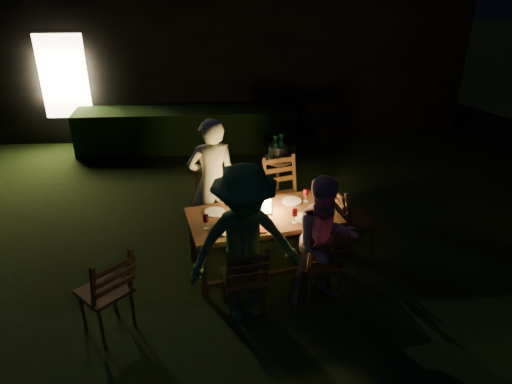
{
  "coord_description": "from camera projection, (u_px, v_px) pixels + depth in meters",
  "views": [
    {
      "loc": [
        0.29,
        -5.44,
        3.75
      ],
      "look_at": [
        0.61,
        0.02,
        0.93
      ],
      "focal_mm": 35.0,
      "sensor_mm": 36.0,
      "label": 1
    }
  ],
  "objects": [
    {
      "name": "plate_near_left",
      "position": [
        223.0,
        230.0,
        5.69
      ],
      "size": [
        0.25,
        0.25,
        0.01
      ],
      "primitive_type": "cylinder",
      "color": "white",
      "rests_on": "dining_table"
    },
    {
      "name": "lantern",
      "position": [
        266.0,
        201.0,
        6.0
      ],
      "size": [
        0.16,
        0.16,
        0.35
      ],
      "color": "white",
      "rests_on": "dining_table"
    },
    {
      "name": "chair_spare",
      "position": [
        108.0,
        304.0,
        5.22
      ],
      "size": [
        0.68,
        0.68,
        1.04
      ],
      "rotation": [
        0.0,
        0.0,
        0.77
      ],
      "color": "#55361C",
      "rests_on": "ground"
    },
    {
      "name": "ice_bucket",
      "position": [
        278.0,
        152.0,
        7.76
      ],
      "size": [
        0.3,
        0.3,
        0.22
      ],
      "primitive_type": "cylinder",
      "color": "#A5A8AD",
      "rests_on": "side_table"
    },
    {
      "name": "person_house_side",
      "position": [
        212.0,
        181.0,
        6.55
      ],
      "size": [
        0.71,
        0.55,
        1.74
      ],
      "primitive_type": "imported",
      "rotation": [
        0.0,
        0.0,
        3.37
      ],
      "color": "beige",
      "rests_on": "ground"
    },
    {
      "name": "chair_far_left",
      "position": [
        215.0,
        219.0,
        6.76
      ],
      "size": [
        0.53,
        0.56,
        1.08
      ],
      "rotation": [
        0.0,
        0.0,
        3.23
      ],
      "color": "#55361C",
      "rests_on": "ground"
    },
    {
      "name": "person_opp_right",
      "position": [
        325.0,
        243.0,
        5.42
      ],
      "size": [
        0.87,
        0.74,
        1.55
      ],
      "primitive_type": "imported",
      "rotation": [
        0.0,
        0.0,
        0.22
      ],
      "color": "#BB81A5",
      "rests_on": "ground"
    },
    {
      "name": "side_table",
      "position": [
        278.0,
        163.0,
        7.85
      ],
      "size": [
        0.47,
        0.47,
        0.64
      ],
      "color": "olive",
      "rests_on": "ground"
    },
    {
      "name": "napkin_left",
      "position": [
        259.0,
        230.0,
        5.7
      ],
      "size": [
        0.18,
        0.14,
        0.01
      ],
      "primitive_type": "cube",
      "color": "red",
      "rests_on": "dining_table"
    },
    {
      "name": "person_opp_left",
      "position": [
        245.0,
        246.0,
        5.13
      ],
      "size": [
        1.29,
        0.92,
        1.81
      ],
      "primitive_type": "imported",
      "rotation": [
        0.0,
        0.0,
        0.22
      ],
      "color": "#2F5F37",
      "rests_on": "ground"
    },
    {
      "name": "chair_near_left",
      "position": [
        244.0,
        289.0,
        5.45
      ],
      "size": [
        0.52,
        0.55,
        1.0
      ],
      "rotation": [
        0.0,
        0.0,
        0.18
      ],
      "color": "#55361C",
      "rests_on": "ground"
    },
    {
      "name": "chair_near_right",
      "position": [
        320.0,
        276.0,
        5.68
      ],
      "size": [
        0.51,
        0.54,
        0.98
      ],
      "rotation": [
        0.0,
        0.0,
        0.16
      ],
      "color": "#55361C",
      "rests_on": "ground"
    },
    {
      "name": "dining_table",
      "position": [
        263.0,
        220.0,
        6.05
      ],
      "size": [
        1.94,
        1.27,
        0.74
      ],
      "rotation": [
        0.0,
        0.0,
        0.22
      ],
      "color": "#55361C",
      "rests_on": "ground"
    },
    {
      "name": "wineglass_a",
      "position": [
        233.0,
        201.0,
        6.14
      ],
      "size": [
        0.06,
        0.06,
        0.18
      ],
      "primitive_type": null,
      "color": "#59070F",
      "rests_on": "dining_table"
    },
    {
      "name": "plate_far_right",
      "position": [
        292.0,
        201.0,
        6.31
      ],
      "size": [
        0.25,
        0.25,
        0.01
      ],
      "primitive_type": "cylinder",
      "color": "white",
      "rests_on": "dining_table"
    },
    {
      "name": "chair_end",
      "position": [
        352.0,
        230.0,
        6.53
      ],
      "size": [
        0.56,
        0.53,
        1.02
      ],
      "rotation": [
        0.0,
        0.0,
        -1.41
      ],
      "color": "#55361C",
      "rests_on": "ground"
    },
    {
      "name": "wineglass_b",
      "position": [
        206.0,
        222.0,
        5.7
      ],
      "size": [
        0.06,
        0.06,
        0.18
      ],
      "primitive_type": null,
      "color": "#59070F",
      "rests_on": "dining_table"
    },
    {
      "name": "wineglass_d",
      "position": [
        306.0,
        195.0,
        6.29
      ],
      "size": [
        0.06,
        0.06,
        0.18
      ],
      "primitive_type": null,
      "color": "#59070F",
      "rests_on": "dining_table"
    },
    {
      "name": "phone",
      "position": [
        218.0,
        235.0,
        5.61
      ],
      "size": [
        0.14,
        0.07,
        0.01
      ],
      "primitive_type": "cube",
      "color": "black",
      "rests_on": "dining_table"
    },
    {
      "name": "wineglass_e",
      "position": [
        262.0,
        222.0,
        5.7
      ],
      "size": [
        0.06,
        0.06,
        0.18
      ],
      "primitive_type": null,
      "color": "silver",
      "rests_on": "dining_table"
    },
    {
      "name": "plate_far_left",
      "position": [
        215.0,
        212.0,
        6.06
      ],
      "size": [
        0.25,
        0.25,
        0.01
      ],
      "primitive_type": "cylinder",
      "color": "white",
      "rests_on": "dining_table"
    },
    {
      "name": "wineglass_c",
      "position": [
        295.0,
        216.0,
        5.81
      ],
      "size": [
        0.06,
        0.06,
        0.18
      ],
      "primitive_type": null,
      "color": "#59070F",
      "rests_on": "dining_table"
    },
    {
      "name": "bottle_table",
      "position": [
        243.0,
        208.0,
        5.89
      ],
      "size": [
        0.07,
        0.07,
        0.28
      ],
      "primitive_type": "cylinder",
      "color": "#0F471E",
      "rests_on": "dining_table"
    },
    {
      "name": "plate_near_right",
      "position": [
        305.0,
        218.0,
        5.94
      ],
      "size": [
        0.25,
        0.25,
        0.01
      ],
      "primitive_type": "cylinder",
      "color": "white",
      "rests_on": "dining_table"
    },
    {
      "name": "napkin_right",
      "position": [
        315.0,
        220.0,
        5.9
      ],
      "size": [
        0.18,
        0.14,
        0.01
      ],
      "primitive_type": "cube",
      "color": "red",
      "rests_on": "dining_table"
    },
    {
      "name": "bottle_bucket_b",
      "position": [
        281.0,
        148.0,
        7.78
      ],
      "size": [
        0.07,
        0.07,
        0.32
      ],
      "primitive_type": "cylinder",
      "color": "#0F471E",
      "rests_on": "side_table"
    },
    {
      "name": "garden_envelope",
      "position": [
        212.0,
        43.0,
        11.26
      ],
      "size": [
        40.0,
        40.0,
        3.2
      ],
      "color": "black",
      "rests_on": "ground"
    },
    {
      "name": "chair_far_right",
      "position": [
        284.0,
        209.0,
        7.01
      ],
      "size": [
        0.6,
        0.63,
        1.08
      ],
      "rotation": [
        0.0,
        0.0,
        3.42
      ],
      "color": "#55361C",
      "rests_on": "ground"
    },
    {
      "name": "bottle_bucket_a",
      "position": [
        275.0,
        150.0,
        7.7
      ],
      "size": [
        0.07,
        0.07,
        0.32
      ],
      "primitive_type": "cylinder",
      "color": "#0F471E",
      "rests_on": "side_table"
    }
  ]
}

